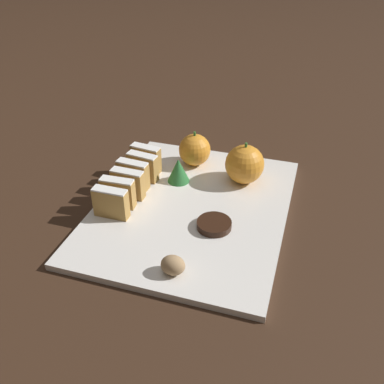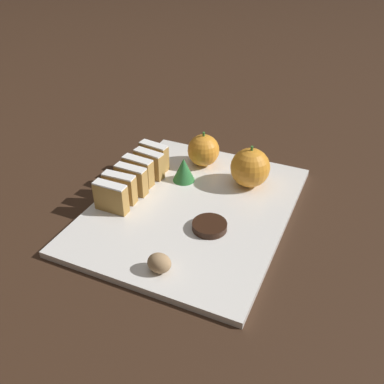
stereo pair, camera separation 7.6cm
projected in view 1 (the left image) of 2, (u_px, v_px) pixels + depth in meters
ground_plane at (192, 211)px, 0.78m from camera, size 6.00×6.00×0.00m
serving_platter at (192, 208)px, 0.78m from camera, size 0.34×0.43×0.01m
stollen_slice_front at (111, 203)px, 0.74m from camera, size 0.06×0.02×0.06m
stollen_slice_second at (118, 193)px, 0.76m from camera, size 0.06×0.02×0.06m
stollen_slice_third at (128, 184)px, 0.79m from camera, size 0.06×0.02×0.06m
stollen_slice_fourth at (133, 175)px, 0.81m from camera, size 0.06×0.02×0.06m
stollen_slice_fifth at (143, 167)px, 0.84m from camera, size 0.06×0.03×0.06m
stollen_slice_sixth at (146, 158)px, 0.87m from camera, size 0.06×0.03×0.06m
orange_near at (195, 150)px, 0.88m from camera, size 0.07×0.07×0.07m
orange_far at (245, 164)px, 0.83m from camera, size 0.08×0.08×0.08m
walnut at (173, 265)px, 0.63m from camera, size 0.04×0.03×0.03m
chocolate_cookie at (214, 225)px, 0.72m from camera, size 0.06×0.06×0.01m
evergreen_sprig at (178, 170)px, 0.83m from camera, size 0.04×0.04×0.05m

